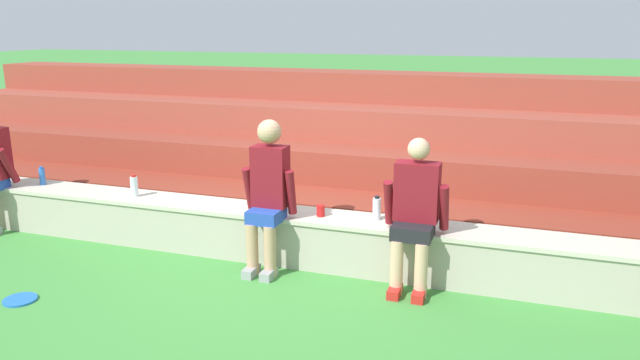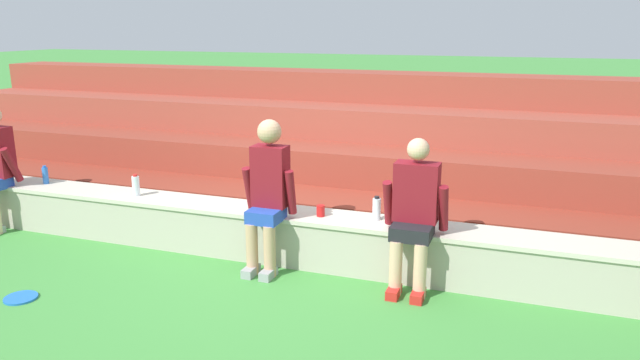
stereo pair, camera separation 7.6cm
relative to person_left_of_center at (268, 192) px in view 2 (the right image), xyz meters
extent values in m
plane|color=#428E3D|center=(0.07, 0.03, -0.75)|extent=(80.00, 80.00, 0.00)
cube|color=#B7AF9E|center=(0.07, 0.26, -0.51)|extent=(8.70, 0.44, 0.48)
cube|color=beige|center=(0.07, 0.26, -0.28)|extent=(8.74, 0.48, 0.04)
cube|color=maroon|center=(0.07, 1.18, -0.55)|extent=(12.34, 0.73, 0.40)
cube|color=brown|center=(0.07, 1.91, -0.35)|extent=(12.34, 0.73, 0.80)
cube|color=#9A4334|center=(0.07, 2.64, -0.15)|extent=(12.34, 0.73, 1.20)
cube|color=#963F30|center=(0.07, 3.37, 0.05)|extent=(12.34, 0.73, 1.59)
cylinder|color=maroon|center=(-3.09, 0.05, 0.00)|extent=(0.08, 0.24, 0.42)
cylinder|color=tan|center=(-0.09, -0.18, -0.51)|extent=(0.11, 0.11, 0.48)
cylinder|color=tan|center=(0.09, -0.18, -0.51)|extent=(0.11, 0.11, 0.48)
cube|color=#99999E|center=(-0.09, -0.22, -0.71)|extent=(0.10, 0.22, 0.08)
cube|color=#99999E|center=(0.09, -0.22, -0.71)|extent=(0.10, 0.22, 0.08)
cube|color=#2347B2|center=(0.00, -0.05, -0.21)|extent=(0.29, 0.32, 0.12)
cube|color=maroon|center=(0.00, 0.07, 0.13)|extent=(0.32, 0.20, 0.57)
sphere|color=tan|center=(0.00, 0.07, 0.55)|extent=(0.22, 0.22, 0.22)
cylinder|color=maroon|center=(-0.21, 0.05, 0.00)|extent=(0.08, 0.19, 0.43)
cylinder|color=maroon|center=(0.21, 0.05, 0.00)|extent=(0.08, 0.15, 0.43)
cylinder|color=#DBAD89|center=(1.25, -0.17, -0.51)|extent=(0.11, 0.11, 0.48)
cylinder|color=#DBAD89|center=(1.46, -0.17, -0.51)|extent=(0.11, 0.11, 0.48)
cube|color=red|center=(1.25, -0.21, -0.71)|extent=(0.10, 0.22, 0.08)
cube|color=red|center=(1.46, -0.21, -0.71)|extent=(0.10, 0.22, 0.08)
cube|color=black|center=(1.35, -0.04, -0.21)|extent=(0.34, 0.31, 0.12)
cube|color=maroon|center=(1.35, 0.09, 0.10)|extent=(0.38, 0.20, 0.51)
sphere|color=#DBAD89|center=(1.35, 0.09, 0.47)|extent=(0.19, 0.19, 0.19)
cylinder|color=maroon|center=(1.12, 0.07, -0.01)|extent=(0.08, 0.21, 0.42)
cylinder|color=maroon|center=(1.59, 0.07, -0.01)|extent=(0.08, 0.19, 0.43)
cylinder|color=blue|center=(-2.89, 0.30, -0.17)|extent=(0.06, 0.06, 0.19)
cylinder|color=blue|center=(-2.89, 0.30, -0.06)|extent=(0.04, 0.04, 0.02)
cylinder|color=silver|center=(-1.62, 0.23, -0.16)|extent=(0.08, 0.08, 0.21)
cylinder|color=red|center=(-1.62, 0.23, -0.04)|extent=(0.05, 0.05, 0.02)
cylinder|color=silver|center=(0.95, 0.31, -0.16)|extent=(0.08, 0.08, 0.20)
cylinder|color=black|center=(0.95, 0.31, -0.05)|extent=(0.05, 0.05, 0.02)
cylinder|color=red|center=(0.43, 0.23, -0.21)|extent=(0.08, 0.08, 0.11)
cylinder|color=blue|center=(-1.69, -1.32, -0.74)|extent=(0.27, 0.27, 0.02)
camera|label=1|loc=(2.17, -4.85, 1.49)|focal=33.67mm
camera|label=2|loc=(2.24, -4.82, 1.49)|focal=33.67mm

